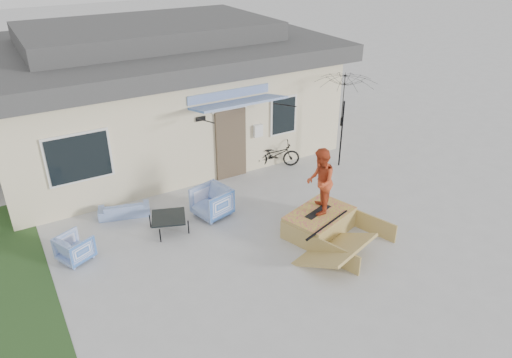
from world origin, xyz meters
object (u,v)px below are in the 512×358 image
loveseat (124,207)px  skate_ramp (319,222)px  skater (320,180)px  patio_umbrella (343,112)px  bicycle (275,152)px  armchair_left (75,247)px  coffee_table (169,224)px  skateboard (318,211)px  armchair_right (212,201)px

loveseat → skate_ramp: (3.90, -3.15, 0.02)m
skate_ramp → skater: 1.14m
loveseat → patio_umbrella: size_ratio=0.56×
bicycle → patio_umbrella: size_ratio=0.67×
armchair_left → bicycle: bearing=-99.1°
armchair_left → skater: 5.75m
armchair_left → skate_ramp: 5.68m
loveseat → coffee_table: bearing=136.6°
loveseat → skateboard: bearing=157.1°
armchair_left → armchair_right: size_ratio=0.79×
armchair_right → coffee_table: armchair_right is taller
loveseat → armchair_left: 1.97m
skateboard → skater: 0.84m
loveseat → armchair_right: (1.97, -1.14, 0.18)m
armchair_right → skateboard: 2.74m
skater → coffee_table: bearing=-84.2°
coffee_table → skateboard: skateboard is taller
armchair_left → skater: bearing=-133.3°
patio_umbrella → skater: size_ratio=1.41×
armchair_left → coffee_table: bearing=-113.5°
armchair_right → patio_umbrella: bearing=83.7°
patio_umbrella → skate_ramp: size_ratio=1.06×
skater → skate_ramp: bearing=54.3°
armchair_left → armchair_right: (3.45, 0.17, 0.09)m
skate_ramp → skateboard: (-0.02, 0.05, 0.30)m
armchair_left → bicycle: 6.63m
skate_ramp → coffee_table: bearing=130.9°
loveseat → patio_umbrella: patio_umbrella is taller
armchair_left → skateboard: armchair_left is taller
skateboard → skater: (0.00, -0.00, 0.84)m
loveseat → armchair_left: size_ratio=1.89×
bicycle → skateboard: size_ratio=1.85×
armchair_right → skate_ramp: size_ratio=0.40×
armchair_left → patio_umbrella: 8.33m
skater → patio_umbrella: bearing=169.4°
bicycle → skater: (-1.03, -3.58, 0.92)m
patio_umbrella → armchair_right: bearing=-171.7°
skate_ramp → skater: (-0.02, 0.05, 1.14)m
armchair_left → armchair_right: bearing=-112.0°
loveseat → armchair_left: (-1.48, -1.31, 0.09)m
coffee_table → armchair_left: bearing=-178.7°
bicycle → skate_ramp: (-1.01, -3.63, -0.22)m
loveseat → skater: bearing=157.1°
coffee_table → patio_umbrella: patio_umbrella is taller
armchair_right → bicycle: bicycle is taller
armchair_left → skateboard: (5.36, -1.79, 0.23)m
coffee_table → skateboard: (3.13, -1.84, 0.37)m
skate_ramp → skater: skater is taller
coffee_table → skater: skater is taller
patio_umbrella → skate_ramp: (-2.80, -2.69, -1.48)m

